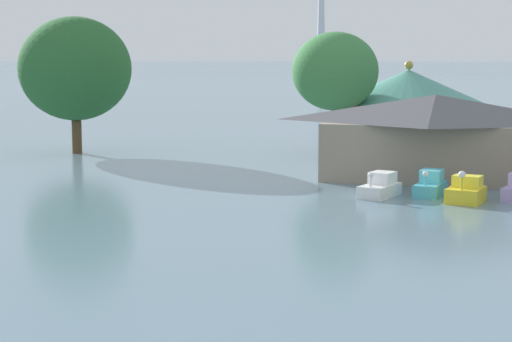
{
  "coord_description": "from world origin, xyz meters",
  "views": [
    {
      "loc": [
        12.43,
        -13.68,
        7.66
      ],
      "look_at": [
        2.88,
        19.28,
        3.16
      ],
      "focal_mm": 62.4,
      "sensor_mm": 36.0,
      "label": 1
    }
  ],
  "objects_px": {
    "boathouse": "(435,135)",
    "green_roof_pavilion": "(408,105)",
    "pedal_boat_cyan": "(430,185)",
    "shoreline_tree_tall_left": "(75,69)",
    "pedal_boat_yellow": "(466,192)",
    "pedal_boat_white": "(380,187)",
    "shoreline_tree_mid": "(335,71)"
  },
  "relations": [
    {
      "from": "boathouse",
      "to": "shoreline_tree_mid",
      "type": "xyz_separation_m",
      "value": [
        -8.37,
        10.71,
        3.66
      ]
    },
    {
      "from": "boathouse",
      "to": "shoreline_tree_mid",
      "type": "distance_m",
      "value": 14.08
    },
    {
      "from": "pedal_boat_white",
      "to": "pedal_boat_cyan",
      "type": "bearing_deg",
      "value": 133.29
    },
    {
      "from": "boathouse",
      "to": "green_roof_pavilion",
      "type": "height_order",
      "value": "green_roof_pavilion"
    },
    {
      "from": "pedal_boat_white",
      "to": "pedal_boat_yellow",
      "type": "relative_size",
      "value": 1.23
    },
    {
      "from": "boathouse",
      "to": "pedal_boat_cyan",
      "type": "bearing_deg",
      "value": -86.85
    },
    {
      "from": "pedal_boat_white",
      "to": "shoreline_tree_tall_left",
      "type": "bearing_deg",
      "value": -103.45
    },
    {
      "from": "pedal_boat_yellow",
      "to": "shoreline_tree_tall_left",
      "type": "bearing_deg",
      "value": -105.93
    },
    {
      "from": "green_roof_pavilion",
      "to": "pedal_boat_cyan",
      "type": "bearing_deg",
      "value": -80.23
    },
    {
      "from": "pedal_boat_white",
      "to": "pedal_boat_yellow",
      "type": "bearing_deg",
      "value": 98.81
    },
    {
      "from": "pedal_boat_white",
      "to": "green_roof_pavilion",
      "type": "distance_m",
      "value": 23.9
    },
    {
      "from": "shoreline_tree_tall_left",
      "to": "shoreline_tree_mid",
      "type": "distance_m",
      "value": 20.07
    },
    {
      "from": "boathouse",
      "to": "green_roof_pavilion",
      "type": "bearing_deg",
      "value": 102.3
    },
    {
      "from": "pedal_boat_cyan",
      "to": "shoreline_tree_tall_left",
      "type": "xyz_separation_m",
      "value": [
        -28.48,
        13.57,
        6.02
      ]
    },
    {
      "from": "pedal_boat_cyan",
      "to": "boathouse",
      "type": "distance_m",
      "value": 6.67
    },
    {
      "from": "pedal_boat_yellow",
      "to": "shoreline_tree_tall_left",
      "type": "height_order",
      "value": "shoreline_tree_tall_left"
    },
    {
      "from": "pedal_boat_white",
      "to": "shoreline_tree_mid",
      "type": "distance_m",
      "value": 20.19
    },
    {
      "from": "shoreline_tree_tall_left",
      "to": "shoreline_tree_mid",
      "type": "relative_size",
      "value": 1.13
    },
    {
      "from": "pedal_boat_cyan",
      "to": "shoreline_tree_tall_left",
      "type": "height_order",
      "value": "shoreline_tree_tall_left"
    },
    {
      "from": "pedal_boat_white",
      "to": "green_roof_pavilion",
      "type": "relative_size",
      "value": 0.26
    },
    {
      "from": "pedal_boat_white",
      "to": "shoreline_tree_tall_left",
      "type": "height_order",
      "value": "shoreline_tree_tall_left"
    },
    {
      "from": "pedal_boat_yellow",
      "to": "pedal_boat_white",
      "type": "bearing_deg",
      "value": -86.59
    },
    {
      "from": "pedal_boat_cyan",
      "to": "boathouse",
      "type": "bearing_deg",
      "value": -169.21
    },
    {
      "from": "boathouse",
      "to": "shoreline_tree_mid",
      "type": "height_order",
      "value": "shoreline_tree_mid"
    },
    {
      "from": "boathouse",
      "to": "shoreline_tree_tall_left",
      "type": "xyz_separation_m",
      "value": [
        -28.14,
        7.28,
        3.82
      ]
    },
    {
      "from": "pedal_boat_white",
      "to": "shoreline_tree_mid",
      "type": "relative_size",
      "value": 0.34
    },
    {
      "from": "pedal_boat_cyan",
      "to": "pedal_boat_white",
      "type": "bearing_deg",
      "value": -55.47
    },
    {
      "from": "pedal_boat_yellow",
      "to": "shoreline_tree_tall_left",
      "type": "relative_size",
      "value": 0.24
    },
    {
      "from": "pedal_boat_cyan",
      "to": "shoreline_tree_tall_left",
      "type": "distance_m",
      "value": 32.12
    },
    {
      "from": "pedal_boat_cyan",
      "to": "green_roof_pavilion",
      "type": "distance_m",
      "value": 22.89
    },
    {
      "from": "pedal_boat_yellow",
      "to": "pedal_boat_cyan",
      "type": "bearing_deg",
      "value": -122.73
    },
    {
      "from": "shoreline_tree_tall_left",
      "to": "pedal_boat_white",
      "type": "bearing_deg",
      "value": -29.85
    }
  ]
}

